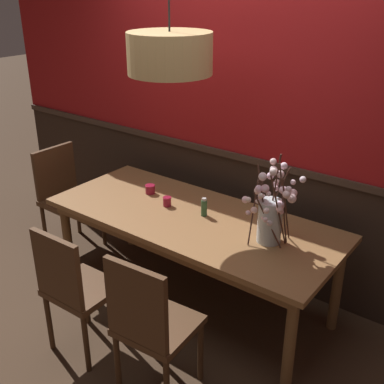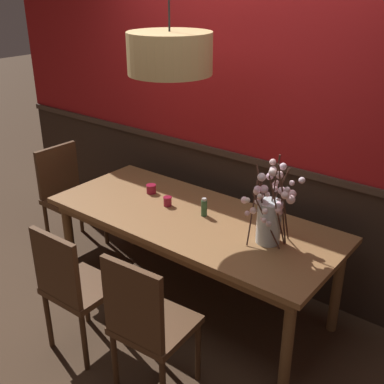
# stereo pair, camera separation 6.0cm
# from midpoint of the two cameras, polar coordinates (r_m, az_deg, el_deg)

# --- Properties ---
(ground_plane) EXTENTS (24.00, 24.00, 0.00)m
(ground_plane) POSITION_cam_midpoint_polar(r_m,az_deg,el_deg) (3.85, 0.46, -12.77)
(ground_plane) COLOR #422D1E
(back_wall) EXTENTS (5.23, 0.14, 2.67)m
(back_wall) POSITION_cam_midpoint_polar(r_m,az_deg,el_deg) (3.75, 6.84, 8.84)
(back_wall) COLOR #2D2119
(back_wall) RESTS_ON ground
(dining_table) EXTENTS (2.15, 0.90, 0.74)m
(dining_table) POSITION_cam_midpoint_polar(r_m,az_deg,el_deg) (3.49, 0.49, -4.03)
(dining_table) COLOR olive
(dining_table) RESTS_ON ground
(chair_near_side_right) EXTENTS (0.45, 0.44, 0.97)m
(chair_near_side_right) POSITION_cam_midpoint_polar(r_m,az_deg,el_deg) (2.82, -4.73, -15.08)
(chair_near_side_right) COLOR #4C301C
(chair_near_side_right) RESTS_ON ground
(chair_far_side_left) EXTENTS (0.45, 0.44, 0.93)m
(chair_far_side_left) POSITION_cam_midpoint_polar(r_m,az_deg,el_deg) (4.36, 3.57, -0.00)
(chair_far_side_left) COLOR #4C301C
(chair_far_side_left) RESTS_ON ground
(chair_head_west_end) EXTENTS (0.43, 0.45, 0.93)m
(chair_head_west_end) POSITION_cam_midpoint_polar(r_m,az_deg,el_deg) (4.49, -14.14, 0.05)
(chair_head_west_end) COLOR #4C301C
(chair_head_west_end) RESTS_ON ground
(chair_near_side_left) EXTENTS (0.42, 0.40, 0.93)m
(chair_near_side_left) POSITION_cam_midpoint_polar(r_m,az_deg,el_deg) (3.20, -13.47, -10.65)
(chair_near_side_left) COLOR #4C301C
(chair_near_side_left) RESTS_ON ground
(vase_with_blossoms) EXTENTS (0.38, 0.30, 0.61)m
(vase_with_blossoms) POSITION_cam_midpoint_polar(r_m,az_deg,el_deg) (3.08, 9.76, -2.76)
(vase_with_blossoms) COLOR silver
(vase_with_blossoms) RESTS_ON dining_table
(candle_holder_nearer_center) EXTENTS (0.07, 0.07, 0.07)m
(candle_holder_nearer_center) POSITION_cam_midpoint_polar(r_m,az_deg,el_deg) (3.59, -2.44, -1.10)
(candle_holder_nearer_center) COLOR maroon
(candle_holder_nearer_center) RESTS_ON dining_table
(candle_holder_nearer_edge) EXTENTS (0.08, 0.08, 0.07)m
(candle_holder_nearer_edge) POSITION_cam_midpoint_polar(r_m,az_deg,el_deg) (3.81, -4.42, 0.38)
(candle_holder_nearer_edge) COLOR maroon
(candle_holder_nearer_edge) RESTS_ON dining_table
(condiment_bottle) EXTENTS (0.04, 0.04, 0.14)m
(condiment_bottle) POSITION_cam_midpoint_polar(r_m,az_deg,el_deg) (3.43, 1.94, -1.84)
(condiment_bottle) COLOR #2D5633
(condiment_bottle) RESTS_ON dining_table
(pendant_lamp) EXTENTS (0.53, 0.53, 0.92)m
(pendant_lamp) POSITION_cam_midpoint_polar(r_m,az_deg,el_deg) (3.10, -2.07, 16.10)
(pendant_lamp) COLOR tan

